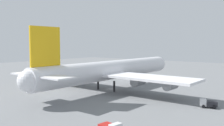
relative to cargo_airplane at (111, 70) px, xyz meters
name	(u,v)px	position (x,y,z in m)	size (l,w,h in m)	color
ground_plane	(112,89)	(0.38, 0.00, -6.60)	(284.47, 284.47, 0.00)	slate
cargo_airplane	(111,70)	(0.00, 0.00, 0.00)	(71.12, 62.19, 20.16)	silver
pushback_tractor	(208,103)	(-4.48, -34.20, -5.52)	(3.43, 4.40, 2.06)	silver
safety_cone_nose	(159,78)	(32.38, -1.02, -6.30)	(0.41, 0.41, 0.59)	orange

